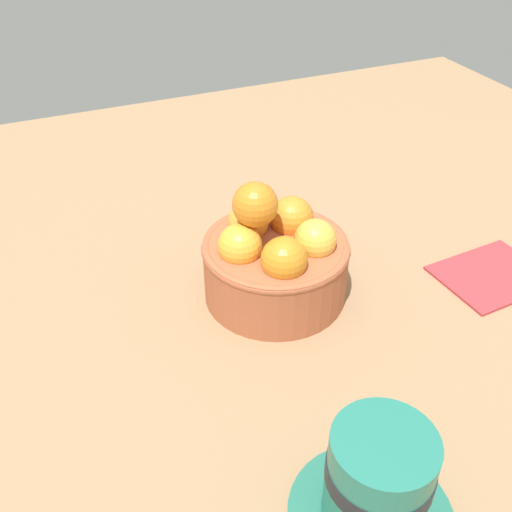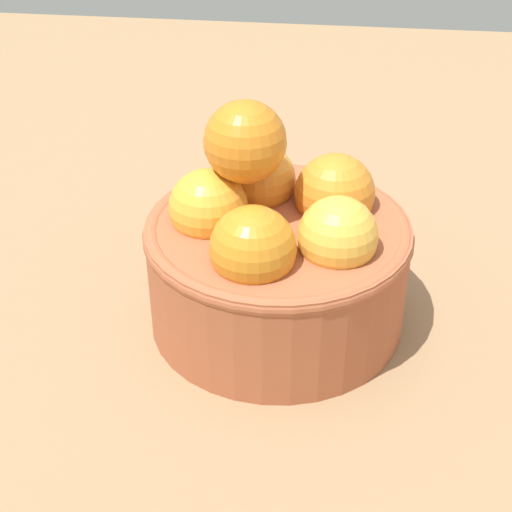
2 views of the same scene
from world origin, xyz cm
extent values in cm
cube|color=#997551|center=(0.00, 0.00, -2.47)|extent=(131.47, 114.54, 4.94)
cylinder|color=#AD5938|center=(0.00, 0.00, 3.23)|extent=(14.70, 14.70, 6.47)
torus|color=#AD5938|center=(0.00, 0.00, 6.07)|extent=(14.90, 14.90, 1.00)
sphere|color=orange|center=(1.47, -3.57, 7.25)|extent=(4.27, 4.27, 4.27)
sphere|color=gold|center=(3.85, 0.29, 7.25)|extent=(4.39, 4.39, 4.39)
sphere|color=orange|center=(0.91, 3.75, 7.25)|extent=(4.46, 4.46, 4.46)
sphere|color=gold|center=(-3.29, 2.03, 7.25)|extent=(4.22, 4.22, 4.22)
sphere|color=orange|center=(-2.94, -2.50, 7.25)|extent=(4.58, 4.58, 4.58)
sphere|color=orange|center=(1.90, -0.78, 10.97)|extent=(4.45, 4.45, 4.45)
cylinder|color=#237260|center=(4.15, 25.48, 4.66)|extent=(7.14, 7.14, 8.11)
cylinder|color=black|center=(4.15, 25.48, 5.52)|extent=(7.30, 7.30, 1.46)
cube|color=#B23338|center=(-23.12, 6.78, 0.30)|extent=(12.17, 9.77, 0.60)
camera|label=1|loc=(20.93, 43.69, 40.32)|focal=41.72mm
camera|label=2|loc=(-3.32, 36.02, 28.53)|focal=54.23mm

